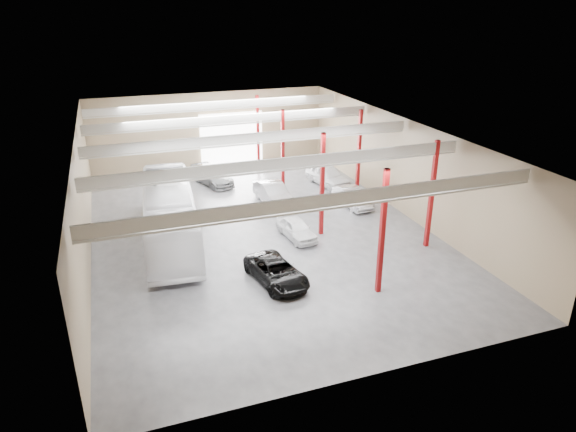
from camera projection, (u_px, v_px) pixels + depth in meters
depot_shell at (257, 159)px, 34.12m from camera, size 22.12×32.12×7.06m
coach_bus at (170, 214)px, 33.29m from camera, size 4.25×13.58×3.72m
black_sedan at (276, 272)px, 28.68m from camera, size 3.00×5.07×1.32m
car_row_a at (296, 228)px, 34.16m from camera, size 2.03×4.06×1.33m
car_row_b at (273, 194)px, 39.95m from camera, size 2.09×5.05×1.62m
car_row_c at (213, 176)px, 44.27m from camera, size 3.41×5.21×1.40m
car_right_near at (352, 197)px, 39.54m from camera, size 1.75×4.35×1.40m
car_right_far at (328, 175)px, 44.07m from camera, size 2.84×5.19×1.67m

